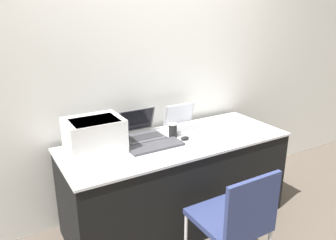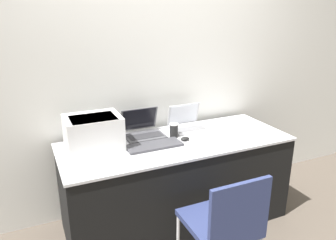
{
  "view_description": "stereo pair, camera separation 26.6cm",
  "coord_description": "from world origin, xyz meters",
  "px_view_note": "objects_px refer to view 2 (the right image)",
  "views": [
    {
      "loc": [
        -1.34,
        -1.78,
        1.8
      ],
      "look_at": [
        -0.06,
        0.39,
        0.95
      ],
      "focal_mm": 35.0,
      "sensor_mm": 36.0,
      "label": 1
    },
    {
      "loc": [
        -1.11,
        -1.91,
        1.8
      ],
      "look_at": [
        -0.06,
        0.39,
        0.95
      ],
      "focal_mm": 35.0,
      "sensor_mm": 36.0,
      "label": 2
    }
  ],
  "objects_px": {
    "coffee_cup": "(174,130)",
    "chair": "(225,221)",
    "external_keyboard": "(154,146)",
    "laptop_left": "(143,130)",
    "mouse": "(185,139)",
    "printer": "(93,132)",
    "laptop_right": "(187,124)"
  },
  "relations": [
    {
      "from": "laptop_right",
      "to": "coffee_cup",
      "type": "bearing_deg",
      "value": -145.84
    },
    {
      "from": "printer",
      "to": "mouse",
      "type": "relative_size",
      "value": 5.52
    },
    {
      "from": "printer",
      "to": "laptop_right",
      "type": "distance_m",
      "value": 0.88
    },
    {
      "from": "mouse",
      "to": "laptop_left",
      "type": "bearing_deg",
      "value": 137.53
    },
    {
      "from": "laptop_left",
      "to": "mouse",
      "type": "relative_size",
      "value": 4.36
    },
    {
      "from": "chair",
      "to": "laptop_right",
      "type": "bearing_deg",
      "value": 76.38
    },
    {
      "from": "printer",
      "to": "laptop_right",
      "type": "height_order",
      "value": "printer"
    },
    {
      "from": "laptop_left",
      "to": "external_keyboard",
      "type": "xyz_separation_m",
      "value": [
        -0.0,
        -0.27,
        -0.04
      ]
    },
    {
      "from": "laptop_left",
      "to": "external_keyboard",
      "type": "bearing_deg",
      "value": -91.05
    },
    {
      "from": "laptop_right",
      "to": "mouse",
      "type": "bearing_deg",
      "value": -121.37
    },
    {
      "from": "laptop_left",
      "to": "coffee_cup",
      "type": "distance_m",
      "value": 0.27
    },
    {
      "from": "printer",
      "to": "mouse",
      "type": "distance_m",
      "value": 0.75
    },
    {
      "from": "laptop_right",
      "to": "chair",
      "type": "bearing_deg",
      "value": -103.62
    },
    {
      "from": "laptop_right",
      "to": "external_keyboard",
      "type": "distance_m",
      "value": 0.51
    },
    {
      "from": "laptop_left",
      "to": "mouse",
      "type": "distance_m",
      "value": 0.38
    },
    {
      "from": "external_keyboard",
      "to": "chair",
      "type": "height_order",
      "value": "chair"
    },
    {
      "from": "laptop_right",
      "to": "printer",
      "type": "bearing_deg",
      "value": -173.15
    },
    {
      "from": "external_keyboard",
      "to": "chair",
      "type": "xyz_separation_m",
      "value": [
        0.19,
        -0.75,
        -0.27
      ]
    },
    {
      "from": "chair",
      "to": "printer",
      "type": "bearing_deg",
      "value": 124.89
    },
    {
      "from": "laptop_left",
      "to": "laptop_right",
      "type": "relative_size",
      "value": 1.08
    },
    {
      "from": "printer",
      "to": "mouse",
      "type": "xyz_separation_m",
      "value": [
        0.72,
        -0.14,
        -0.13
      ]
    },
    {
      "from": "coffee_cup",
      "to": "mouse",
      "type": "distance_m",
      "value": 0.13
    },
    {
      "from": "mouse",
      "to": "chair",
      "type": "bearing_deg",
      "value": -97.02
    },
    {
      "from": "printer",
      "to": "mouse",
      "type": "bearing_deg",
      "value": -11.11
    },
    {
      "from": "external_keyboard",
      "to": "laptop_left",
      "type": "bearing_deg",
      "value": 88.95
    },
    {
      "from": "laptop_left",
      "to": "printer",
      "type": "bearing_deg",
      "value": -165.81
    },
    {
      "from": "mouse",
      "to": "chair",
      "type": "distance_m",
      "value": 0.82
    },
    {
      "from": "printer",
      "to": "chair",
      "type": "bearing_deg",
      "value": -55.11
    },
    {
      "from": "laptop_right",
      "to": "coffee_cup",
      "type": "relative_size",
      "value": 2.55
    },
    {
      "from": "mouse",
      "to": "chair",
      "type": "relative_size",
      "value": 0.09
    },
    {
      "from": "external_keyboard",
      "to": "laptop_right",
      "type": "bearing_deg",
      "value": 31.0
    },
    {
      "from": "coffee_cup",
      "to": "chair",
      "type": "height_order",
      "value": "coffee_cup"
    }
  ]
}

